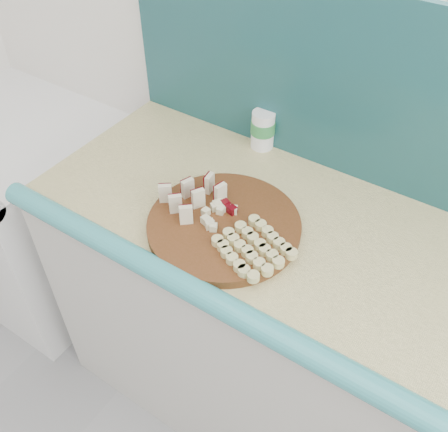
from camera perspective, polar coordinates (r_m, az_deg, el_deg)
kitchen_counter at (r=1.59m, az=19.80°, el=-18.81°), size 2.20×0.63×0.91m
porcelain_fixture at (r=2.21m, az=-20.75°, el=1.05°), size 0.70×0.72×0.84m
cutting_board at (r=1.25m, az=0.00°, el=-1.06°), size 0.50×0.50×0.02m
apple_wedges at (r=1.28m, az=-3.72°, el=2.31°), size 0.15×0.17×0.05m
apple_chunks at (r=1.25m, az=-0.64°, el=0.30°), size 0.07×0.07×0.02m
banana_slices at (r=1.17m, az=3.37°, el=-3.63°), size 0.20×0.19×0.02m
canister at (r=1.50m, az=4.46°, el=9.88°), size 0.07×0.07×0.12m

